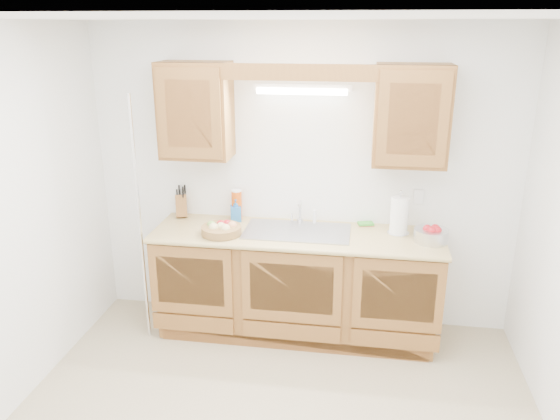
% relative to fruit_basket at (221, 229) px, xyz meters
% --- Properties ---
extents(room, '(3.52, 3.50, 2.50)m').
position_rel_fruit_basket_xyz_m(room, '(0.58, -1.06, 0.31)').
color(room, tan).
rests_on(room, ground).
extents(base_cabinets, '(2.20, 0.60, 0.86)m').
position_rel_fruit_basket_xyz_m(base_cabinets, '(0.58, 0.14, -0.50)').
color(base_cabinets, brown).
rests_on(base_cabinets, ground).
extents(countertop, '(2.30, 0.63, 0.04)m').
position_rel_fruit_basket_xyz_m(countertop, '(0.58, 0.12, -0.06)').
color(countertop, tan).
rests_on(countertop, base_cabinets).
extents(upper_cabinet_left, '(0.55, 0.33, 0.75)m').
position_rel_fruit_basket_xyz_m(upper_cabinet_left, '(-0.25, 0.27, 0.88)').
color(upper_cabinet_left, brown).
rests_on(upper_cabinet_left, room).
extents(upper_cabinet_right, '(0.55, 0.33, 0.75)m').
position_rel_fruit_basket_xyz_m(upper_cabinet_right, '(1.41, 0.27, 0.88)').
color(upper_cabinet_right, brown).
rests_on(upper_cabinet_right, room).
extents(valance, '(2.20, 0.05, 0.12)m').
position_rel_fruit_basket_xyz_m(valance, '(0.58, 0.13, 1.20)').
color(valance, brown).
rests_on(valance, room).
extents(fluorescent_fixture, '(0.76, 0.08, 0.08)m').
position_rel_fruit_basket_xyz_m(fluorescent_fixture, '(0.58, 0.35, 1.05)').
color(fluorescent_fixture, white).
rests_on(fluorescent_fixture, room).
extents(sink, '(0.84, 0.46, 0.36)m').
position_rel_fruit_basket_xyz_m(sink, '(0.58, 0.14, -0.12)').
color(sink, '#9E9EA3').
rests_on(sink, countertop).
extents(wire_shelf_pole, '(0.03, 0.03, 2.00)m').
position_rel_fruit_basket_xyz_m(wire_shelf_pole, '(-0.62, -0.13, 0.06)').
color(wire_shelf_pole, silver).
rests_on(wire_shelf_pole, ground).
extents(outlet_plate, '(0.08, 0.01, 0.12)m').
position_rel_fruit_basket_xyz_m(outlet_plate, '(1.53, 0.43, 0.21)').
color(outlet_plate, white).
rests_on(outlet_plate, room).
extents(fruit_basket, '(0.37, 0.37, 0.10)m').
position_rel_fruit_basket_xyz_m(fruit_basket, '(0.00, 0.00, 0.00)').
color(fruit_basket, olive).
rests_on(fruit_basket, countertop).
extents(knife_block, '(0.14, 0.18, 0.28)m').
position_rel_fruit_basket_xyz_m(knife_block, '(-0.45, 0.36, 0.06)').
color(knife_block, brown).
rests_on(knife_block, countertop).
extents(orange_canister, '(0.11, 0.11, 0.26)m').
position_rel_fruit_basket_xyz_m(orange_canister, '(0.04, 0.36, 0.09)').
color(orange_canister, '#D44C0B').
rests_on(orange_canister, countertop).
extents(soap_bottle, '(0.11, 0.11, 0.20)m').
position_rel_fruit_basket_xyz_m(soap_bottle, '(0.04, 0.32, 0.05)').
color(soap_bottle, '#2266AE').
rests_on(soap_bottle, countertop).
extents(sponge, '(0.14, 0.11, 0.03)m').
position_rel_fruit_basket_xyz_m(sponge, '(1.12, 0.38, -0.03)').
color(sponge, '#CC333F').
rests_on(sponge, countertop).
extents(paper_towel, '(0.18, 0.18, 0.36)m').
position_rel_fruit_basket_xyz_m(paper_towel, '(1.38, 0.23, 0.11)').
color(paper_towel, silver).
rests_on(paper_towel, countertop).
extents(apple_bowl, '(0.32, 0.32, 0.13)m').
position_rel_fruit_basket_xyz_m(apple_bowl, '(1.61, 0.10, 0.01)').
color(apple_bowl, silver).
rests_on(apple_bowl, countertop).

